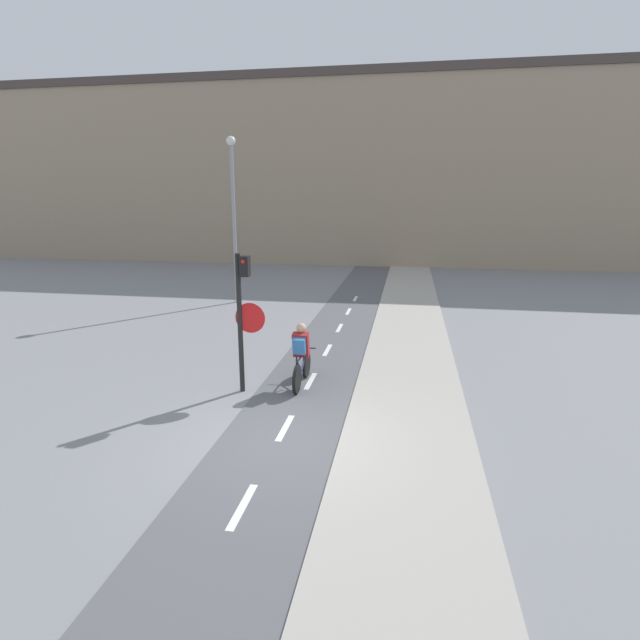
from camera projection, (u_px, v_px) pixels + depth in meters
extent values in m
plane|color=gray|center=(278.00, 441.00, 8.95)|extent=(120.00, 120.00, 0.00)
cube|color=#56565B|center=(278.00, 441.00, 8.94)|extent=(2.17, 60.00, 0.02)
cube|color=white|center=(242.00, 506.00, 7.03)|extent=(0.12, 1.10, 0.00)
cube|color=white|center=(285.00, 428.00, 9.42)|extent=(0.12, 1.10, 0.00)
cube|color=white|center=(311.00, 381.00, 11.81)|extent=(0.12, 1.10, 0.00)
cube|color=white|center=(327.00, 350.00, 14.20)|extent=(0.12, 1.10, 0.00)
cube|color=white|center=(339.00, 328.00, 16.59)|extent=(0.12, 1.10, 0.00)
cube|color=white|center=(348.00, 311.00, 18.98)|extent=(0.12, 1.10, 0.00)
cube|color=white|center=(355.00, 299.00, 21.37)|extent=(0.12, 1.10, 0.00)
cube|color=#A8A399|center=(407.00, 451.00, 8.55)|extent=(2.40, 60.00, 0.05)
cube|color=gray|center=(378.00, 176.00, 32.36)|extent=(60.00, 5.00, 11.15)
cube|color=#473D38|center=(381.00, 79.00, 30.96)|extent=(60.00, 5.20, 0.50)
cylinder|color=black|center=(240.00, 324.00, 10.90)|extent=(0.11, 0.11, 3.10)
cube|color=black|center=(245.00, 266.00, 10.57)|extent=(0.20, 0.20, 0.44)
sphere|color=red|center=(243.00, 262.00, 10.44)|extent=(0.09, 0.09, 0.09)
cone|color=red|center=(250.00, 318.00, 10.82)|extent=(0.67, 0.01, 0.67)
cone|color=silver|center=(250.00, 318.00, 10.82)|extent=(0.60, 0.02, 0.60)
cylinder|color=gray|center=(234.00, 226.00, 20.02)|extent=(0.14, 0.14, 6.25)
sphere|color=silver|center=(231.00, 141.00, 19.24)|extent=(0.36, 0.36, 0.36)
cylinder|color=black|center=(297.00, 379.00, 11.05)|extent=(0.07, 0.66, 0.66)
cylinder|color=black|center=(307.00, 364.00, 12.07)|extent=(0.07, 0.66, 0.66)
cylinder|color=navy|center=(304.00, 362.00, 11.71)|extent=(0.04, 0.68, 0.41)
cylinder|color=navy|center=(299.00, 368.00, 11.24)|extent=(0.04, 0.35, 0.43)
cylinder|color=navy|center=(302.00, 355.00, 11.51)|extent=(0.04, 0.99, 0.07)
cylinder|color=navy|center=(299.00, 377.00, 11.24)|extent=(0.04, 0.41, 0.05)
cylinder|color=black|center=(306.00, 348.00, 11.97)|extent=(0.46, 0.03, 0.03)
cube|color=maroon|center=(301.00, 345.00, 11.32)|extent=(0.36, 0.31, 0.59)
sphere|color=tan|center=(301.00, 328.00, 11.27)|extent=(0.22, 0.22, 0.22)
cylinder|color=#232328|center=(297.00, 363.00, 11.41)|extent=(0.04, 0.07, 0.41)
cylinder|color=#232328|center=(305.00, 363.00, 11.38)|extent=(0.04, 0.07, 0.41)
cube|color=#3370B2|center=(299.00, 346.00, 11.14)|extent=(0.28, 0.23, 0.39)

